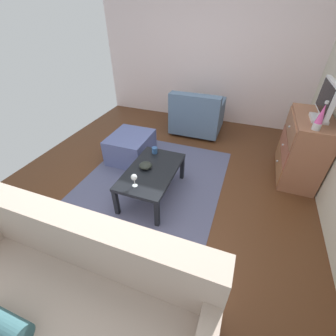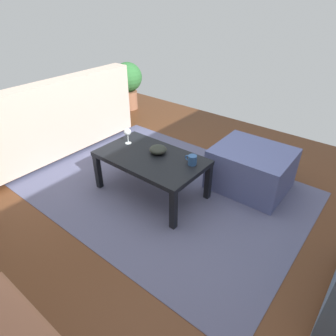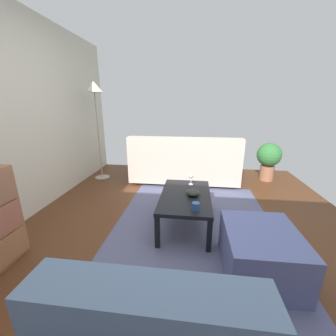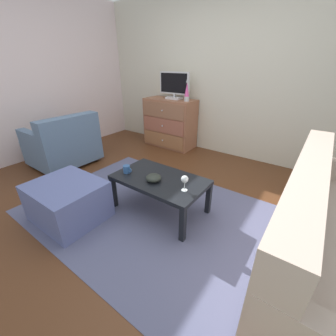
{
  "view_description": "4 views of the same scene",
  "coord_description": "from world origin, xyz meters",
  "px_view_note": "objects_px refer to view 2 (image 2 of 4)",
  "views": [
    {
      "loc": [
        2.27,
        0.87,
        2.04
      ],
      "look_at": [
        0.24,
        0.12,
        0.46
      ],
      "focal_mm": 23.96,
      "sensor_mm": 36.0,
      "label": 1
    },
    {
      "loc": [
        -1.3,
        1.61,
        1.71
      ],
      "look_at": [
        -0.11,
        0.13,
        0.53
      ],
      "focal_mm": 31.52,
      "sensor_mm": 36.0,
      "label": 2
    },
    {
      "loc": [
        -2.02,
        -0.17,
        1.43
      ],
      "look_at": [
        0.27,
        0.12,
        0.72
      ],
      "focal_mm": 22.6,
      "sensor_mm": 36.0,
      "label": 3
    },
    {
      "loc": [
        1.5,
        -1.65,
        1.49
      ],
      "look_at": [
        0.27,
        0.05,
        0.46
      ],
      "focal_mm": 22.97,
      "sensor_mm": 36.0,
      "label": 4
    }
  ],
  "objects_px": {
    "wine_glass": "(128,132)",
    "couch_large": "(48,123)",
    "bowl_decorative": "(158,150)",
    "ottoman": "(251,169)",
    "potted_plant": "(128,81)",
    "coffee_table": "(151,161)",
    "mug": "(192,160)"
  },
  "relations": [
    {
      "from": "bowl_decorative",
      "to": "potted_plant",
      "type": "height_order",
      "value": "potted_plant"
    },
    {
      "from": "wine_glass",
      "to": "couch_large",
      "type": "distance_m",
      "value": 1.21
    },
    {
      "from": "wine_glass",
      "to": "mug",
      "type": "distance_m",
      "value": 0.71
    },
    {
      "from": "wine_glass",
      "to": "mug",
      "type": "height_order",
      "value": "wine_glass"
    },
    {
      "from": "wine_glass",
      "to": "ottoman",
      "type": "distance_m",
      "value": 1.23
    },
    {
      "from": "couch_large",
      "to": "ottoman",
      "type": "height_order",
      "value": "couch_large"
    },
    {
      "from": "bowl_decorative",
      "to": "ottoman",
      "type": "distance_m",
      "value": 0.92
    },
    {
      "from": "wine_glass",
      "to": "ottoman",
      "type": "height_order",
      "value": "wine_glass"
    },
    {
      "from": "wine_glass",
      "to": "potted_plant",
      "type": "distance_m",
      "value": 2.04
    },
    {
      "from": "couch_large",
      "to": "potted_plant",
      "type": "xyz_separation_m",
      "value": [
        0.26,
        -1.57,
        0.1
      ]
    },
    {
      "from": "mug",
      "to": "bowl_decorative",
      "type": "xyz_separation_m",
      "value": [
        0.35,
        0.03,
        -0.01
      ]
    },
    {
      "from": "coffee_table",
      "to": "potted_plant",
      "type": "distance_m",
      "value": 2.33
    },
    {
      "from": "bowl_decorative",
      "to": "couch_large",
      "type": "bearing_deg",
      "value": 6.29
    },
    {
      "from": "potted_plant",
      "to": "bowl_decorative",
      "type": "bearing_deg",
      "value": 142.16
    },
    {
      "from": "wine_glass",
      "to": "bowl_decorative",
      "type": "height_order",
      "value": "wine_glass"
    },
    {
      "from": "bowl_decorative",
      "to": "wine_glass",
      "type": "bearing_deg",
      "value": 5.18
    },
    {
      "from": "coffee_table",
      "to": "couch_large",
      "type": "height_order",
      "value": "couch_large"
    },
    {
      "from": "coffee_table",
      "to": "couch_large",
      "type": "bearing_deg",
      "value": 3.16
    },
    {
      "from": "wine_glass",
      "to": "couch_large",
      "type": "height_order",
      "value": "couch_large"
    },
    {
      "from": "bowl_decorative",
      "to": "potted_plant",
      "type": "relative_size",
      "value": 0.22
    },
    {
      "from": "coffee_table",
      "to": "bowl_decorative",
      "type": "distance_m",
      "value": 0.12
    },
    {
      "from": "bowl_decorative",
      "to": "coffee_table",
      "type": "bearing_deg",
      "value": 81.61
    },
    {
      "from": "wine_glass",
      "to": "potted_plant",
      "type": "xyz_separation_m",
      "value": [
        1.45,
        -1.43,
        -0.08
      ]
    },
    {
      "from": "coffee_table",
      "to": "couch_large",
      "type": "xyz_separation_m",
      "value": [
        1.53,
        0.08,
        -0.01
      ]
    },
    {
      "from": "bowl_decorative",
      "to": "ottoman",
      "type": "height_order",
      "value": "bowl_decorative"
    },
    {
      "from": "couch_large",
      "to": "ottoman",
      "type": "bearing_deg",
      "value": -161.08
    },
    {
      "from": "coffee_table",
      "to": "couch_large",
      "type": "distance_m",
      "value": 1.53
    },
    {
      "from": "couch_large",
      "to": "ottoman",
      "type": "distance_m",
      "value": 2.34
    },
    {
      "from": "mug",
      "to": "ottoman",
      "type": "relative_size",
      "value": 0.16
    },
    {
      "from": "ottoman",
      "to": "potted_plant",
      "type": "xyz_separation_m",
      "value": [
        2.47,
        -0.81,
        0.23
      ]
    },
    {
      "from": "coffee_table",
      "to": "wine_glass",
      "type": "xyz_separation_m",
      "value": [
        0.34,
        -0.05,
        0.16
      ]
    },
    {
      "from": "coffee_table",
      "to": "potted_plant",
      "type": "bearing_deg",
      "value": -39.69
    }
  ]
}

